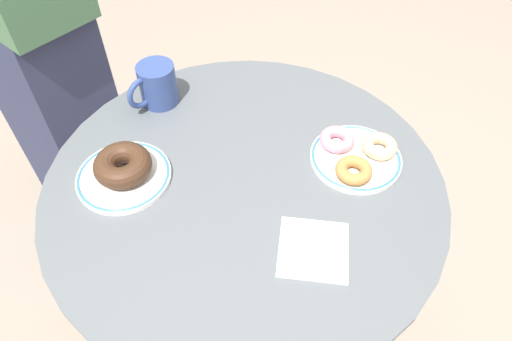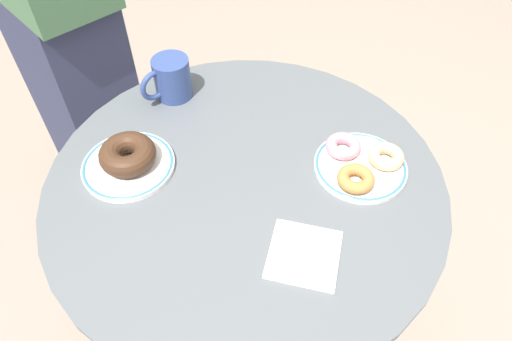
% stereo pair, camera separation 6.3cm
% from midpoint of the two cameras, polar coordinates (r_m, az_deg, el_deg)
% --- Properties ---
extents(ground_plane, '(7.00, 7.00, 0.02)m').
position_cam_midpoint_polar(ground_plane, '(1.55, -2.14, -19.56)').
color(ground_plane, gray).
extents(cafe_table, '(0.78, 0.78, 0.75)m').
position_cam_midpoint_polar(cafe_table, '(1.06, -2.98, -8.42)').
color(cafe_table, '#565B60').
rests_on(cafe_table, ground).
extents(plate_left, '(0.18, 0.18, 0.01)m').
position_cam_midpoint_polar(plate_left, '(0.93, -18.01, -0.76)').
color(plate_left, white).
rests_on(plate_left, cafe_table).
extents(plate_right, '(0.18, 0.18, 0.01)m').
position_cam_midpoint_polar(plate_right, '(0.93, 10.47, 1.48)').
color(plate_right, white).
rests_on(plate_right, cafe_table).
extents(donut_chocolate, '(0.12, 0.12, 0.04)m').
position_cam_midpoint_polar(donut_chocolate, '(0.91, -18.20, 0.57)').
color(donut_chocolate, '#422819').
rests_on(donut_chocolate, plate_left).
extents(donut_glazed, '(0.08, 0.08, 0.02)m').
position_cam_midpoint_polar(donut_glazed, '(0.94, 13.35, 2.89)').
color(donut_glazed, '#E0B789').
rests_on(donut_glazed, plate_right).
extents(donut_pink_frosted, '(0.10, 0.10, 0.02)m').
position_cam_midpoint_polar(donut_pink_frosted, '(0.94, 8.21, 3.80)').
color(donut_pink_frosted, pink).
rests_on(donut_pink_frosted, plate_right).
extents(donut_old_fashioned, '(0.08, 0.08, 0.02)m').
position_cam_midpoint_polar(donut_old_fashioned, '(0.89, 10.15, -0.06)').
color(donut_old_fashioned, '#BC7F42').
rests_on(donut_old_fashioned, plate_right).
extents(paper_napkin, '(0.15, 0.15, 0.01)m').
position_cam_midpoint_polar(paper_napkin, '(0.80, 4.92, -9.88)').
color(paper_napkin, white).
rests_on(paper_napkin, cafe_table).
extents(coffee_mug, '(0.11, 0.10, 0.09)m').
position_cam_midpoint_polar(coffee_mug, '(1.05, -14.00, 10.25)').
color(coffee_mug, '#334784').
rests_on(coffee_mug, cafe_table).
extents(person_figure, '(0.43, 0.46, 1.62)m').
position_cam_midpoint_polar(person_figure, '(1.39, -28.35, 15.94)').
color(person_figure, '#2D3351').
rests_on(person_figure, ground).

